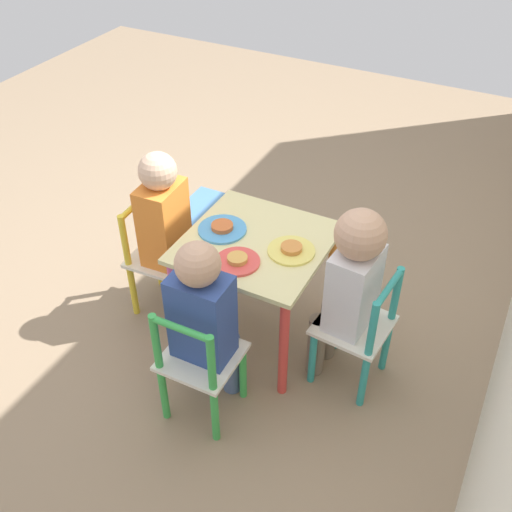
% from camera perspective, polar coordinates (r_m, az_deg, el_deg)
% --- Properties ---
extents(ground_plane, '(6.00, 6.00, 0.00)m').
position_cam_1_polar(ground_plane, '(2.59, 0.00, -7.24)').
color(ground_plane, '#8C755B').
extents(kids_table, '(0.53, 0.53, 0.49)m').
position_cam_1_polar(kids_table, '(2.32, 0.00, -0.20)').
color(kids_table, beige).
rests_on(kids_table, ground_plane).
extents(chair_green, '(0.26, 0.26, 0.52)m').
position_cam_1_polar(chair_green, '(2.14, -5.48, -10.23)').
color(chair_green, silver).
rests_on(chair_green, ground_plane).
extents(chair_teal, '(0.28, 0.28, 0.52)m').
position_cam_1_polar(chair_teal, '(2.27, 9.75, -7.02)').
color(chair_teal, silver).
rests_on(chair_teal, ground_plane).
extents(chair_yellow, '(0.27, 0.27, 0.52)m').
position_cam_1_polar(chair_yellow, '(2.59, -9.17, -0.23)').
color(chair_yellow, silver).
rests_on(chair_yellow, ground_plane).
extents(child_right, '(0.21, 0.20, 0.76)m').
position_cam_1_polar(child_right, '(2.04, -4.91, -5.61)').
color(child_right, '#4C608E').
rests_on(child_right, ground_plane).
extents(child_back, '(0.21, 0.23, 0.78)m').
position_cam_1_polar(child_back, '(2.14, 8.95, -2.34)').
color(child_back, '#7A6B5B').
rests_on(child_back, ground_plane).
extents(child_front, '(0.21, 0.21, 0.77)m').
position_cam_1_polar(child_front, '(2.44, -8.43, 3.00)').
color(child_front, '#38383D').
rests_on(child_front, ground_plane).
extents(plate_right, '(0.16, 0.16, 0.03)m').
position_cam_1_polar(plate_right, '(2.16, -1.78, -0.46)').
color(plate_right, '#E54C47').
rests_on(plate_right, kids_table).
extents(plate_back, '(0.18, 0.18, 0.03)m').
position_cam_1_polar(plate_back, '(2.21, 3.39, 0.58)').
color(plate_back, '#EADB66').
rests_on(plate_back, kids_table).
extents(plate_front, '(0.19, 0.19, 0.03)m').
position_cam_1_polar(plate_front, '(2.32, -3.23, 2.63)').
color(plate_front, '#4C9EE0').
rests_on(plate_front, kids_table).
extents(storage_bin, '(0.33, 0.19, 0.16)m').
position_cam_1_polar(storage_bin, '(3.12, -5.28, 3.56)').
color(storage_bin, '#4C7FB7').
rests_on(storage_bin, ground_plane).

